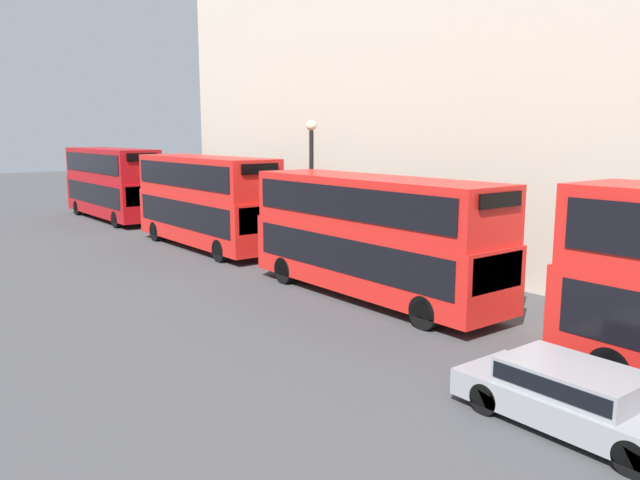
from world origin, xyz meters
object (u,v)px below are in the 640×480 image
at_px(bus_trailing, 111,181).
at_px(car_hatchback, 575,395).
at_px(bus_second_in_queue, 372,232).
at_px(bus_third_in_queue, 205,198).
at_px(pedestrian, 159,205).

xyz_separation_m(bus_trailing, car_hatchback, (-3.40, -34.23, -1.86)).
relative_size(bus_second_in_queue, bus_third_in_queue, 1.02).
xyz_separation_m(bus_second_in_queue, bus_trailing, (-0.00, 24.82, 0.24)).
bearing_deg(car_hatchback, bus_trailing, 84.33).
height_order(bus_second_in_queue, car_hatchback, bus_second_in_queue).
xyz_separation_m(car_hatchback, pedestrian, (6.06, 33.08, 0.19)).
distance_m(bus_third_in_queue, bus_trailing, 12.92).
height_order(car_hatchback, pedestrian, pedestrian).
bearing_deg(bus_second_in_queue, car_hatchback, -109.86).
bearing_deg(bus_third_in_queue, bus_second_in_queue, -90.00).
distance_m(bus_second_in_queue, bus_trailing, 24.82).
bearing_deg(bus_third_in_queue, car_hatchback, -99.07).
bearing_deg(bus_trailing, pedestrian, -23.46).
xyz_separation_m(bus_third_in_queue, bus_trailing, (-0.00, 12.92, 0.07)).
distance_m(bus_trailing, pedestrian, 3.34).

